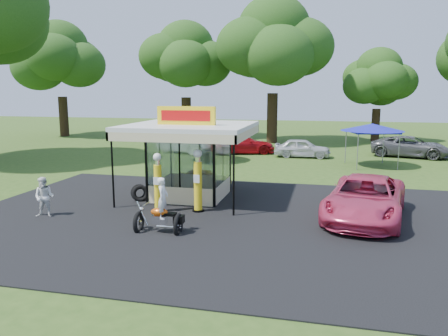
{
  "coord_description": "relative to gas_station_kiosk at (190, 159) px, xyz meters",
  "views": [
    {
      "loc": [
        3.97,
        -13.67,
        4.83
      ],
      "look_at": [
        -0.2,
        4.0,
        1.62
      ],
      "focal_mm": 35.0,
      "sensor_mm": 36.0,
      "label": 1
    }
  ],
  "objects": [
    {
      "name": "gas_pump_right",
      "position": [
        1.03,
        -2.29,
        -0.55
      ],
      "size": [
        0.48,
        0.48,
        2.56
      ],
      "color": "black",
      "rests_on": "ground"
    },
    {
      "name": "bg_car_a",
      "position": [
        -4.91,
        13.96,
        -1.01
      ],
      "size": [
        4.94,
        3.31,
        1.54
      ],
      "primitive_type": "imported",
      "rotation": [
        0.0,
        0.0,
        1.17
      ],
      "color": "white",
      "rests_on": "ground"
    },
    {
      "name": "oak_far_d",
      "position": [
        10.56,
        25.98,
        3.78
      ],
      "size": [
        7.33,
        7.33,
        8.73
      ],
      "color": "black",
      "rests_on": "ground"
    },
    {
      "name": "motorcycle",
      "position": [
        0.57,
        -5.11,
        -0.99
      ],
      "size": [
        1.72,
        0.86,
        2.03
      ],
      "rotation": [
        0.0,
        0.0,
        0.04
      ],
      "color": "black",
      "rests_on": "ground"
    },
    {
      "name": "gas_station_kiosk",
      "position": [
        0.0,
        0.0,
        0.0
      ],
      "size": [
        5.4,
        5.4,
        4.18
      ],
      "color": "white",
      "rests_on": "ground"
    },
    {
      "name": "tent_east",
      "position": [
        8.81,
        10.77,
        0.73
      ],
      "size": [
        3.97,
        3.97,
        2.78
      ],
      "rotation": [
        0.0,
        0.0,
        0.24
      ],
      "color": "gray",
      "rests_on": "ground"
    },
    {
      "name": "spectator_west",
      "position": [
        -4.56,
        -4.3,
        -0.99
      ],
      "size": [
        0.87,
        0.74,
        1.58
      ],
      "primitive_type": "imported",
      "rotation": [
        0.0,
        0.0,
        0.2
      ],
      "color": "white",
      "rests_on": "ground"
    },
    {
      "name": "kiosk_car",
      "position": [
        -0.0,
        2.21,
        -1.3
      ],
      "size": [
        2.82,
        1.13,
        0.96
      ],
      "primitive_type": "imported",
      "rotation": [
        0.0,
        0.0,
        1.57
      ],
      "color": "yellow",
      "rests_on": "ground"
    },
    {
      "name": "pink_sedan",
      "position": [
        7.5,
        -1.78,
        -0.97
      ],
      "size": [
        3.7,
        6.23,
        1.62
      ],
      "primitive_type": "imported",
      "rotation": [
        0.0,
        0.0,
        -0.18
      ],
      "color": "#D33962",
      "rests_on": "ground"
    },
    {
      "name": "oak_far_c",
      "position": [
        0.91,
        22.57,
        6.55
      ],
      "size": [
        11.14,
        11.14,
        13.13
      ],
      "color": "black",
      "rests_on": "ground"
    },
    {
      "name": "spare_tires",
      "position": [
        -1.99,
        -1.19,
        -1.41
      ],
      "size": [
        0.96,
        0.79,
        0.78
      ],
      "rotation": [
        0.0,
        0.0,
        0.4
      ],
      "color": "black",
      "rests_on": "ground"
    },
    {
      "name": "bg_car_b",
      "position": [
        -0.46,
        14.65,
        -1.04
      ],
      "size": [
        5.52,
        3.59,
        1.49
      ],
      "primitive_type": "imported",
      "rotation": [
        0.0,
        0.0,
        1.89
      ],
      "color": "#AC0D13",
      "rests_on": "ground"
    },
    {
      "name": "oak_far_a",
      "position": [
        -21.77,
        23.44,
        5.78
      ],
      "size": [
        10.03,
        10.03,
        11.88
      ],
      "color": "black",
      "rests_on": "ground"
    },
    {
      "name": "asphalt_apron",
      "position": [
        2.0,
        -2.99,
        -1.76
      ],
      "size": [
        20.0,
        14.0,
        0.04
      ],
      "primitive_type": "cube",
      "color": "black",
      "rests_on": "ground"
    },
    {
      "name": "bg_car_d",
      "position": [
        12.09,
        15.75,
        -1.01
      ],
      "size": [
        6.0,
        3.86,
        1.54
      ],
      "primitive_type": "imported",
      "rotation": [
        0.0,
        0.0,
        1.32
      ],
      "color": "#575759",
      "rests_on": "ground"
    },
    {
      "name": "tent_west",
      "position": [
        -2.6,
        10.3,
        0.86
      ],
      "size": [
        4.18,
        4.18,
        2.92
      ],
      "rotation": [
        0.0,
        0.0,
        -0.11
      ],
      "color": "gray",
      "rests_on": "ground"
    },
    {
      "name": "ground",
      "position": [
        2.0,
        -4.99,
        -1.78
      ],
      "size": [
        120.0,
        120.0,
        0.0
      ],
      "primitive_type": "plane",
      "color": "#2F4E18",
      "rests_on": "ground"
    },
    {
      "name": "gas_pump_left",
      "position": [
        -0.52,
        -2.69,
        -0.62
      ],
      "size": [
        0.45,
        0.45,
        2.42
      ],
      "color": "black",
      "rests_on": "ground"
    },
    {
      "name": "oak_far_b",
      "position": [
        -8.33,
        24.86,
        5.62
      ],
      "size": [
        9.73,
        9.73,
        11.6
      ],
      "color": "black",
      "rests_on": "ground"
    },
    {
      "name": "bg_car_c",
      "position": [
        4.27,
        13.71,
        -1.09
      ],
      "size": [
        4.06,
        1.64,
        1.38
      ],
      "primitive_type": "imported",
      "rotation": [
        0.0,
        0.0,
        1.57
      ],
      "color": "silver",
      "rests_on": "ground"
    }
  ]
}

